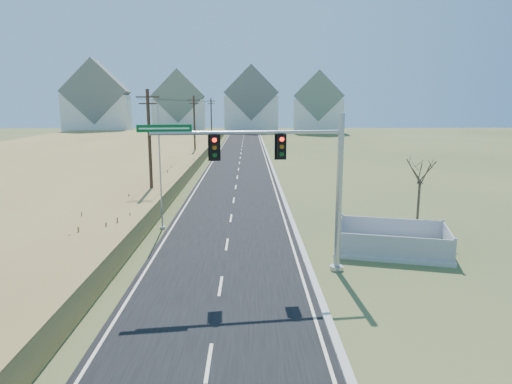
# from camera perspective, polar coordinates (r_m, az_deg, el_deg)

# --- Properties ---
(ground) EXTENTS (260.00, 260.00, 0.00)m
(ground) POSITION_cam_1_polar(r_m,az_deg,el_deg) (22.31, -4.14, -9.79)
(ground) COLOR #465227
(ground) RESTS_ON ground
(road) EXTENTS (8.00, 180.00, 0.06)m
(road) POSITION_cam_1_polar(r_m,az_deg,el_deg) (71.27, -1.93, 4.66)
(road) COLOR black
(road) RESTS_ON ground
(curb) EXTENTS (0.30, 180.00, 0.18)m
(curb) POSITION_cam_1_polar(r_m,az_deg,el_deg) (71.32, 1.42, 4.71)
(curb) COLOR #B2AFA8
(curb) RESTS_ON ground
(reed_marsh) EXTENTS (38.00, 110.00, 1.30)m
(reed_marsh) POSITION_cam_1_polar(r_m,az_deg,el_deg) (66.26, -23.37, 3.82)
(reed_marsh) COLOR #9E8D47
(reed_marsh) RESTS_ON ground
(utility_pole_near) EXTENTS (1.80, 0.26, 9.00)m
(utility_pole_near) POSITION_cam_1_polar(r_m,az_deg,el_deg) (36.80, -13.14, 5.69)
(utility_pole_near) COLOR #422D1E
(utility_pole_near) RESTS_ON ground
(utility_pole_mid) EXTENTS (1.80, 0.26, 9.00)m
(utility_pole_mid) POSITION_cam_1_polar(r_m,az_deg,el_deg) (66.36, -7.70, 8.13)
(utility_pole_mid) COLOR #422D1E
(utility_pole_mid) RESTS_ON ground
(utility_pole_far) EXTENTS (1.80, 0.26, 9.00)m
(utility_pole_far) POSITION_cam_1_polar(r_m,az_deg,el_deg) (96.19, -5.61, 9.04)
(utility_pole_far) COLOR #422D1E
(utility_pole_far) RESTS_ON ground
(condo_nw) EXTENTS (17.69, 13.38, 19.05)m
(condo_nw) POSITION_cam_1_polar(r_m,az_deg,el_deg) (127.04, -19.24, 10.32)
(condo_nw) COLOR silver
(condo_nw) RESTS_ON ground
(condo_nnw) EXTENTS (14.93, 11.17, 17.03)m
(condo_nnw) POSITION_cam_1_polar(r_m,az_deg,el_deg) (130.26, -9.58, 10.43)
(condo_nnw) COLOR silver
(condo_nnw) RESTS_ON ground
(condo_n) EXTENTS (15.27, 10.20, 18.54)m
(condo_n) POSITION_cam_1_polar(r_m,az_deg,el_deg) (132.83, -0.61, 10.88)
(condo_n) COLOR silver
(condo_n) RESTS_ON ground
(condo_ne) EXTENTS (14.12, 10.51, 16.52)m
(condo_ne) POSITION_cam_1_polar(r_m,az_deg,el_deg) (126.23, 7.75, 10.43)
(condo_ne) COLOR silver
(condo_ne) RESTS_ON ground
(traffic_signal_mast) EXTENTS (9.36, 1.47, 7.50)m
(traffic_signal_mast) POSITION_cam_1_polar(r_m,az_deg,el_deg) (21.01, 5.53, 1.82)
(traffic_signal_mast) COLOR #9EA0A5
(traffic_signal_mast) RESTS_ON ground
(fence_enclosure) EXTENTS (6.83, 5.47, 1.36)m
(fence_enclosure) POSITION_cam_1_polar(r_m,az_deg,el_deg) (26.11, 16.60, -6.47)
(fence_enclosure) COLOR #B7B5AD
(fence_enclosure) RESTS_ON ground
(open_sign) EXTENTS (0.45, 0.07, 0.56)m
(open_sign) POSITION_cam_1_polar(r_m,az_deg,el_deg) (24.64, 11.65, -7.23)
(open_sign) COLOR white
(open_sign) RESTS_ON ground
(flagpole) EXTENTS (0.35, 0.35, 7.85)m
(flagpole) POSITION_cam_1_polar(r_m,az_deg,el_deg) (29.30, -11.84, 1.39)
(flagpole) COLOR #B7B5AD
(flagpole) RESTS_ON ground
(bare_tree) EXTENTS (1.89, 1.89, 5.00)m
(bare_tree) POSITION_cam_1_polar(r_m,az_deg,el_deg) (28.86, 19.89, 2.63)
(bare_tree) COLOR #4C3F33
(bare_tree) RESTS_ON ground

